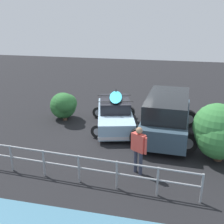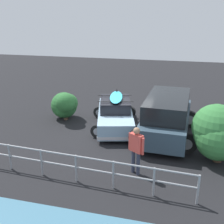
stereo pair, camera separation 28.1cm
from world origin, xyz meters
name	(u,v)px [view 2 (the right image)]	position (x,y,z in m)	size (l,w,h in m)	color
ground_plane	(124,130)	(0.00, 0.00, -0.01)	(44.00, 44.00, 0.02)	black
sedan_car	(115,114)	(0.49, -0.27, 0.64)	(2.81, 4.37, 1.62)	#8CADC6
suv_car	(167,116)	(-1.97, 0.27, 0.95)	(2.81, 4.86, 1.84)	#334756
person_bystander	(136,146)	(-1.20, 3.70, 1.01)	(0.57, 0.42, 1.68)	#33384C
railing_fence	(58,161)	(1.19, 4.63, 0.62)	(8.82, 0.60, 0.94)	gray
bush_near_left	(65,105)	(3.20, -0.59, 0.78)	(1.50, 1.74, 1.52)	#4C3828
bush_near_right	(221,131)	(-3.99, 2.01, 1.18)	(2.36, 2.19, 2.12)	#4C3828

